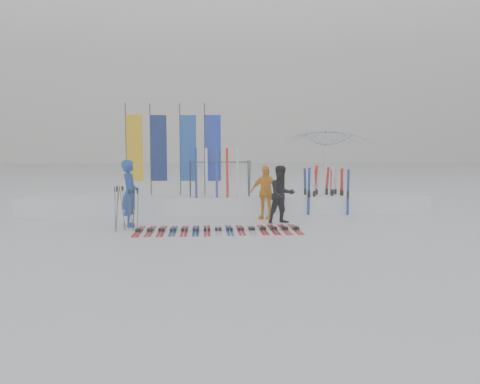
{
  "coord_description": "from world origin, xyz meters",
  "views": [
    {
      "loc": [
        -0.81,
        -11.66,
        2.25
      ],
      "look_at": [
        0.2,
        1.6,
        1.0
      ],
      "focal_mm": 35.0,
      "sensor_mm": 36.0,
      "label": 1
    }
  ],
  "objects": [
    {
      "name": "ground",
      "position": [
        0.0,
        0.0,
        0.0
      ],
      "size": [
        120.0,
        120.0,
        0.0
      ],
      "primitive_type": "plane",
      "color": "white",
      "rests_on": "ground"
    },
    {
      "name": "ski_rack",
      "position": [
        -0.29,
        4.2,
        1.38
      ],
      "size": [
        2.04,
        0.8,
        1.23
      ],
      "color": "#383A3F",
      "rests_on": "ground"
    },
    {
      "name": "tent_canopy",
      "position": [
        3.74,
        5.41,
        1.52
      ],
      "size": [
        4.22,
        4.26,
        3.04
      ],
      "primitive_type": "imported",
      "rotation": [
        0.0,
        0.0,
        0.33
      ],
      "color": "white",
      "rests_on": "ground"
    },
    {
      "name": "feather_flags",
      "position": [
        -1.9,
        4.85,
        2.24
      ],
      "size": [
        3.29,
        0.22,
        3.2
      ],
      "color": "#383A3F",
      "rests_on": "ground"
    },
    {
      "name": "ski_row",
      "position": [
        -0.46,
        0.98,
        0.03
      ],
      "size": [
        4.45,
        1.68,
        0.07
      ],
      "color": "red",
      "rests_on": "ground"
    },
    {
      "name": "person_black",
      "position": [
        1.49,
        2.1,
        0.87
      ],
      "size": [
        0.99,
        0.86,
        1.73
      ],
      "primitive_type": "imported",
      "rotation": [
        0.0,
        0.0,
        0.28
      ],
      "color": "black",
      "rests_on": "ground"
    },
    {
      "name": "person_blue",
      "position": [
        -2.95,
        1.86,
        0.96
      ],
      "size": [
        0.6,
        0.78,
        1.92
      ],
      "primitive_type": "imported",
      "rotation": [
        0.0,
        0.0,
        1.79
      ],
      "color": "#1C3EA4",
      "rests_on": "ground"
    },
    {
      "name": "upright_skis",
      "position": [
        3.38,
        4.32,
        0.78
      ],
      "size": [
        1.42,
        1.22,
        1.67
      ],
      "color": "red",
      "rests_on": "ground"
    },
    {
      "name": "person_yellow",
      "position": [
        1.11,
        3.04,
        0.85
      ],
      "size": [
        1.07,
        0.84,
        1.7
      ],
      "primitive_type": "imported",
      "rotation": [
        0.0,
        0.0,
        -0.49
      ],
      "color": "#FBA610",
      "rests_on": "ground"
    },
    {
      "name": "snow_bank",
      "position": [
        0.0,
        4.6,
        0.3
      ],
      "size": [
        14.0,
        1.6,
        0.6
      ],
      "primitive_type": "cube",
      "color": "white",
      "rests_on": "ground"
    },
    {
      "name": "pole_cluster",
      "position": [
        -2.93,
        1.21,
        0.6
      ],
      "size": [
        0.62,
        0.63,
        1.24
      ],
      "color": "#595B60",
      "rests_on": "ground"
    }
  ]
}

